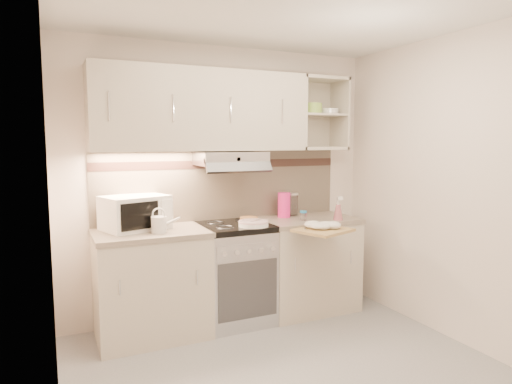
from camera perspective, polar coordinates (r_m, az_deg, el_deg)
ground at (r=3.44m, az=4.88°, el=-22.04°), size 3.00×3.00×0.00m
room_shell at (r=3.35m, az=2.06°, el=6.24°), size 3.04×2.84×2.52m
base_cabinet_left at (r=3.98m, az=-12.88°, el=-11.38°), size 0.90×0.60×0.86m
worktop_left at (r=3.87m, az=-13.05°, el=-5.02°), size 0.92×0.62×0.04m
base_cabinet_right at (r=4.52m, az=6.32°, el=-9.13°), size 0.90×0.60×0.86m
worktop_right at (r=4.42m, az=6.40°, el=-3.49°), size 0.92×0.62×0.04m
electric_range at (r=4.19m, az=-2.64°, el=-10.05°), size 0.60×0.60×0.90m
microwave at (r=3.94m, az=-14.89°, el=-2.50°), size 0.59×0.51×0.28m
watering_can at (r=3.75m, az=-11.93°, el=-3.91°), size 0.24×0.13×0.20m
plate_stack at (r=3.95m, az=-0.31°, el=-3.96°), size 0.26×0.26×0.06m
bread_loaf at (r=4.19m, az=-0.89°, el=-3.43°), size 0.16×0.16×0.04m
pink_pitcher at (r=4.42m, az=3.53°, el=-1.61°), size 0.13×0.12×0.24m
glass_jar at (r=4.53m, az=4.55°, el=-1.50°), size 0.12×0.12×0.23m
spice_jar at (r=4.26m, az=5.94°, el=-2.94°), size 0.06×0.06×0.09m
spray_bottle at (r=4.33m, az=10.24°, el=-2.26°), size 0.09×0.09×0.24m
cutting_board at (r=3.97m, az=8.39°, el=-4.76°), size 0.53×0.51×0.02m
dish_towel at (r=3.97m, az=8.58°, el=-4.06°), size 0.30×0.27×0.07m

